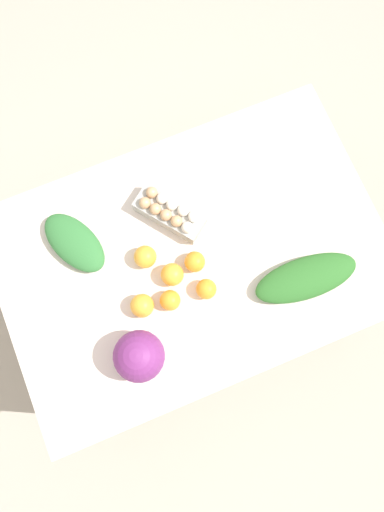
{
  "coord_description": "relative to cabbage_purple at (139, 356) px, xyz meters",
  "views": [
    {
      "loc": [
        0.13,
        0.32,
        2.36
      ],
      "look_at": [
        0.0,
        0.0,
        0.78
      ],
      "focal_mm": 35.0,
      "sensor_mm": 36.0,
      "label": 1
    }
  ],
  "objects": [
    {
      "name": "orange_4",
      "position": [
        -0.19,
        -0.2,
        -0.04
      ],
      "size": [
        0.07,
        0.07,
        0.07
      ],
      "primitive_type": "sphere",
      "color": "#F9A833",
      "rests_on": "dining_table"
    },
    {
      "name": "ground_plane",
      "position": [
        -0.27,
        -0.24,
        -0.84
      ],
      "size": [
        8.0,
        8.0,
        0.0
      ],
      "primitive_type": "plane",
      "color": "#B2A899"
    },
    {
      "name": "egg_carton",
      "position": [
        -0.26,
        -0.39,
        -0.04
      ],
      "size": [
        0.21,
        0.24,
        0.09
      ],
      "rotation": [
        0.0,
        0.0,
        2.21
      ],
      "color": "#A8A8A3",
      "rests_on": "dining_table"
    },
    {
      "name": "orange_1",
      "position": [
        -0.06,
        -0.14,
        -0.04
      ],
      "size": [
        0.08,
        0.08,
        0.08
      ],
      "primitive_type": "sphere",
      "color": "#F9A833",
      "rests_on": "dining_table"
    },
    {
      "name": "cabbage_purple",
      "position": [
        0.0,
        0.0,
        0.0
      ],
      "size": [
        0.16,
        0.16,
        0.16
      ],
      "primitive_type": "sphere",
      "color": "#7A2D75",
      "rests_on": "dining_table"
    },
    {
      "name": "greens_bunch_kale",
      "position": [
        -0.58,
        -0.03,
        -0.05
      ],
      "size": [
        0.35,
        0.16,
        0.06
      ],
      "primitive_type": "ellipsoid",
      "rotation": [
        0.0,
        0.0,
        3.07
      ],
      "color": "#2D6B28",
      "rests_on": "dining_table"
    },
    {
      "name": "orange_5",
      "position": [
        -0.13,
        -0.29,
        -0.04
      ],
      "size": [
        0.07,
        0.07,
        0.07
      ],
      "primitive_type": "sphere",
      "color": "#F9A833",
      "rests_on": "dining_table"
    },
    {
      "name": "orange_2",
      "position": [
        -0.27,
        -0.12,
        -0.05
      ],
      "size": [
        0.07,
        0.07,
        0.07
      ],
      "primitive_type": "sphere",
      "color": "orange",
      "rests_on": "dining_table"
    },
    {
      "name": "greens_bunch_chard",
      "position": [
        0.07,
        -0.42,
        -0.05
      ],
      "size": [
        0.22,
        0.28,
        0.06
      ],
      "primitive_type": "ellipsoid",
      "rotation": [
        0.0,
        0.0,
        5.13
      ],
      "color": "#337538",
      "rests_on": "dining_table"
    },
    {
      "name": "dining_table",
      "position": [
        -0.27,
        -0.24,
        -0.19
      ],
      "size": [
        1.27,
        0.85,
        0.76
      ],
      "color": "silver",
      "rests_on": "ground_plane"
    },
    {
      "name": "orange_3",
      "position": [
        -0.26,
        -0.21,
        -0.04
      ],
      "size": [
        0.07,
        0.07,
        0.07
      ],
      "primitive_type": "sphere",
      "color": "orange",
      "rests_on": "dining_table"
    },
    {
      "name": "orange_0",
      "position": [
        -0.15,
        -0.13,
        -0.05
      ],
      "size": [
        0.07,
        0.07,
        0.07
      ],
      "primitive_type": "sphere",
      "color": "orange",
      "rests_on": "dining_table"
    }
  ]
}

